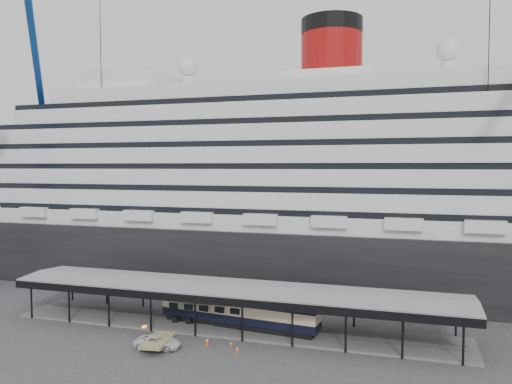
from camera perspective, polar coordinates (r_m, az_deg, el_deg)
ground at (r=58.86m, az=-4.65°, el=-16.64°), size 200.00×200.00×0.00m
cruise_ship at (r=85.96m, az=3.28°, el=2.04°), size 130.00×30.00×43.90m
platform_canopy at (r=62.58m, az=-2.91°, el=-13.16°), size 56.00×9.18×5.30m
port_truck at (r=57.36m, az=-11.15°, el=-16.49°), size 5.26×2.95×1.39m
pullman_carriage at (r=62.23m, az=-2.02°, el=-13.19°), size 20.36×4.92×19.83m
traffic_cone_left at (r=57.73m, az=-5.60°, el=-16.62°), size 0.43×0.43×0.83m
traffic_cone_mid at (r=55.51m, az=-2.19°, el=-17.51°), size 0.35×0.35×0.66m
traffic_cone_right at (r=56.93m, az=-2.87°, el=-16.96°), size 0.40×0.40×0.69m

